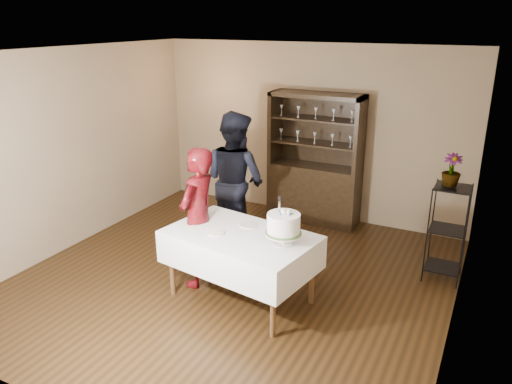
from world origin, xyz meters
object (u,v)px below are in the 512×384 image
(woman, at_px, (198,218))
(cake, at_px, (284,225))
(plant_etagere, at_px, (447,229))
(potted_plant, at_px, (452,170))
(cake_table, at_px, (240,250))
(man, at_px, (235,180))
(china_hutch, at_px, (314,180))

(woman, relative_size, cake, 3.16)
(plant_etagere, distance_m, potted_plant, 0.73)
(woman, bearing_deg, cake_table, 78.12)
(cake_table, bearing_deg, cake, -2.79)
(plant_etagere, bearing_deg, man, -174.13)
(china_hutch, xyz_separation_m, cake, (0.62, -2.61, 0.36))
(man, bearing_deg, plant_etagere, -157.13)
(woman, xyz_separation_m, man, (-0.13, 1.14, 0.11))
(woman, height_order, man, man)
(china_hutch, xyz_separation_m, potted_plant, (2.03, -1.02, 0.71))
(man, relative_size, potted_plant, 4.96)
(china_hutch, xyz_separation_m, man, (-0.66, -1.33, 0.28))
(cake_table, height_order, potted_plant, potted_plant)
(woman, height_order, potted_plant, woman)
(woman, distance_m, potted_plant, 3.00)
(cake_table, bearing_deg, china_hutch, 92.09)
(man, bearing_deg, potted_plant, -156.37)
(woman, bearing_deg, plant_etagere, 117.30)
(china_hutch, height_order, cake, china_hutch)
(plant_etagere, xyz_separation_m, potted_plant, (-0.05, 0.03, 0.73))
(plant_etagere, xyz_separation_m, cake_table, (-1.99, -1.54, -0.03))
(china_hutch, xyz_separation_m, cake_table, (0.09, -2.59, -0.05))
(china_hutch, distance_m, man, 1.52)
(plant_etagere, distance_m, cake_table, 2.51)
(plant_etagere, bearing_deg, china_hutch, 153.17)
(man, xyz_separation_m, potted_plant, (2.70, 0.31, 0.43))
(china_hutch, xyz_separation_m, woman, (-0.53, -2.47, 0.18))
(man, xyz_separation_m, cake, (1.28, -1.28, 0.07))
(cake_table, distance_m, cake, 0.66)
(cake, xyz_separation_m, potted_plant, (1.42, 1.59, 0.36))
(plant_etagere, relative_size, potted_plant, 3.14)
(china_hutch, distance_m, woman, 2.53)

